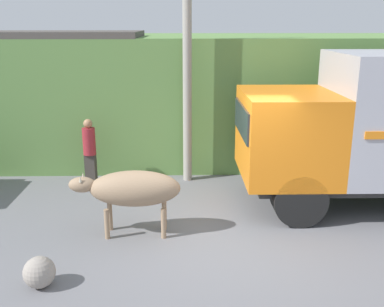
% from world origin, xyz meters
% --- Properties ---
extents(ground_plane, '(60.00, 60.00, 0.00)m').
position_xyz_m(ground_plane, '(0.00, 0.00, 0.00)').
color(ground_plane, slate).
extents(hillside_embankment, '(32.00, 5.83, 3.40)m').
position_xyz_m(hillside_embankment, '(0.00, 6.48, 1.70)').
color(hillside_embankment, '#608C47').
rests_on(hillside_embankment, ground_plane).
extents(building_backdrop, '(5.77, 2.70, 3.55)m').
position_xyz_m(building_backdrop, '(-4.81, 4.91, 1.79)').
color(building_backdrop, '#8CC69E').
rests_on(building_backdrop, ground_plane).
extents(brown_cow, '(2.01, 0.65, 1.22)m').
position_xyz_m(brown_cow, '(-1.74, 0.25, 0.88)').
color(brown_cow, '#9E7F60').
rests_on(brown_cow, ground_plane).
extents(pedestrian_on_hill, '(0.34, 0.34, 1.60)m').
position_xyz_m(pedestrian_on_hill, '(-3.05, 2.98, 0.89)').
color(pedestrian_on_hill, '#38332D').
rests_on(pedestrian_on_hill, ground_plane).
extents(utility_pole, '(0.90, 0.21, 6.02)m').
position_xyz_m(utility_pole, '(-0.71, 3.23, 3.13)').
color(utility_pole, '#9E998E').
rests_on(utility_pole, ground_plane).
extents(roadside_rock, '(0.47, 0.47, 0.47)m').
position_xyz_m(roadside_rock, '(-2.95, -1.46, 0.24)').
color(roadside_rock, gray).
rests_on(roadside_rock, ground_plane).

